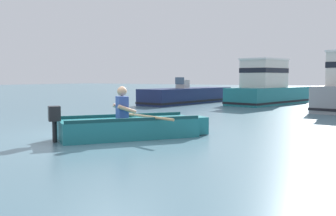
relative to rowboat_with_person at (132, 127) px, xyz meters
name	(u,v)px	position (x,y,z in m)	size (l,w,h in m)	color
ground_plane	(109,137)	(-0.49, -0.23, -0.25)	(120.00, 120.00, 0.00)	slate
rowboat_with_person	(132,127)	(0.00, 0.00, 0.00)	(2.67, 3.35, 1.19)	#1E727A
moored_boat_navy	(188,96)	(-5.09, 11.24, 0.14)	(2.21, 6.68, 1.40)	#19234C
moored_boat_teal	(267,88)	(-1.21, 12.75, 0.60)	(2.89, 5.82, 2.34)	#1E727A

